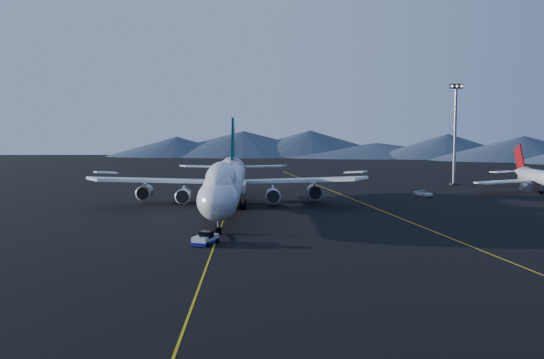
{
  "coord_description": "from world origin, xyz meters",
  "views": [
    {
      "loc": [
        6.25,
        -121.75,
        16.98
      ],
      "look_at": [
        9.26,
        4.33,
        6.0
      ],
      "focal_mm": 40.0,
      "sensor_mm": 36.0,
      "label": 1
    }
  ],
  "objects_px": {
    "pushback_tug": "(205,240)",
    "service_van": "(423,193)",
    "boeing_747": "(227,182)",
    "floodlight_mast": "(455,134)"
  },
  "relations": [
    {
      "from": "boeing_747",
      "to": "service_van",
      "type": "relative_size",
      "value": 13.48
    },
    {
      "from": "service_van",
      "to": "pushback_tug",
      "type": "bearing_deg",
      "value": -153.31
    },
    {
      "from": "pushback_tug",
      "to": "service_van",
      "type": "height_order",
      "value": "pushback_tug"
    },
    {
      "from": "boeing_747",
      "to": "service_van",
      "type": "xyz_separation_m",
      "value": [
        46.82,
        24.36,
        -5.07
      ]
    },
    {
      "from": "boeing_747",
      "to": "service_van",
      "type": "distance_m",
      "value": 53.02
    },
    {
      "from": "pushback_tug",
      "to": "service_van",
      "type": "distance_m",
      "value": 76.51
    },
    {
      "from": "pushback_tug",
      "to": "service_van",
      "type": "relative_size",
      "value": 0.98
    },
    {
      "from": "boeing_747",
      "to": "floodlight_mast",
      "type": "xyz_separation_m",
      "value": [
        64.03,
        54.26,
        9.1
      ]
    },
    {
      "from": "boeing_747",
      "to": "pushback_tug",
      "type": "bearing_deg",
      "value": -92.19
    },
    {
      "from": "pushback_tug",
      "to": "floodlight_mast",
      "type": "distance_m",
      "value": 111.62
    }
  ]
}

